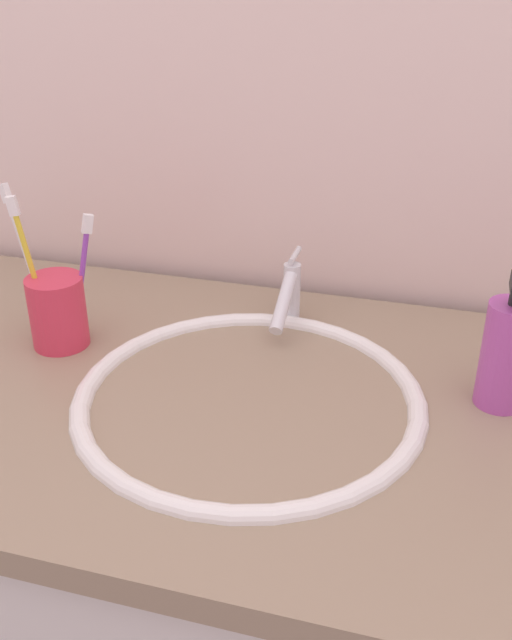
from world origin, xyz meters
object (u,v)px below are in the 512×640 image
at_px(toothbrush_cup, 58,312).
at_px(toothbrush_white, 26,254).
at_px(toothbrush_yellow, 30,262).
at_px(soap_dispenser, 506,353).
at_px(faucet, 289,293).
at_px(toothbrush_purple, 82,270).

bearing_deg(toothbrush_cup, toothbrush_white, 163.58).
distance_m(toothbrush_yellow, soap_dispenser, 0.59).
xyz_separation_m(toothbrush_cup, soap_dispenser, (0.56, 0.01, 0.02)).
height_order(toothbrush_yellow, soap_dispenser, toothbrush_yellow).
bearing_deg(toothbrush_cup, faucet, 26.51).
bearing_deg(toothbrush_yellow, toothbrush_cup, 11.06).
distance_m(toothbrush_cup, soap_dispenser, 0.56).
xyz_separation_m(faucet, soap_dispenser, (0.28, -0.13, 0.02)).
height_order(faucet, toothbrush_yellow, toothbrush_yellow).
distance_m(toothbrush_cup, toothbrush_purple, 0.07).
bearing_deg(toothbrush_white, toothbrush_purple, 6.47).
height_order(toothbrush_white, toothbrush_yellow, toothbrush_white).
height_order(faucet, toothbrush_purple, toothbrush_purple).
xyz_separation_m(toothbrush_white, soap_dispenser, (0.60, -0.00, -0.05)).
relative_size(faucet, toothbrush_white, 0.66).
xyz_separation_m(faucet, toothbrush_cup, (-0.28, -0.14, 0.00)).
distance_m(toothbrush_cup, toothbrush_yellow, 0.07).
xyz_separation_m(faucet, toothbrush_white, (-0.32, -0.13, 0.07)).
relative_size(faucet, toothbrush_purple, 0.80).
bearing_deg(toothbrush_yellow, toothbrush_purple, 24.41).
bearing_deg(toothbrush_cup, toothbrush_yellow, -168.94).
xyz_separation_m(toothbrush_white, toothbrush_purple, (0.07, 0.01, -0.02)).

